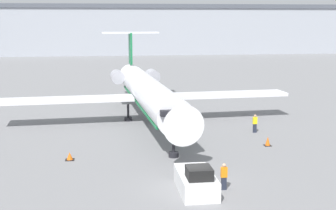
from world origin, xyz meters
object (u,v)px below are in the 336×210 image
traffic_cone_right (268,141)px  worker_by_wing (255,123)px  worker_near_tug (224,176)px  traffic_cone_left (70,156)px  airplane_main (148,92)px  pushback_tug (196,181)px

traffic_cone_right → worker_by_wing: bearing=85.2°
worker_near_tug → traffic_cone_right: 11.66m
worker_by_wing → traffic_cone_right: (-0.40, -4.77, -0.54)m
traffic_cone_right → traffic_cone_left: bearing=-173.4°
airplane_main → traffic_cone_right: bearing=-48.9°
airplane_main → traffic_cone_right: (9.33, -10.71, -2.88)m
pushback_tug → traffic_cone_right: 12.81m
worker_near_tug → worker_by_wing: (6.79, 14.51, 0.02)m
worker_by_wing → traffic_cone_right: bearing=-94.8°
pushback_tug → worker_near_tug: 1.84m
worker_by_wing → traffic_cone_left: bearing=-158.5°
pushback_tug → worker_near_tug: bearing=3.1°
traffic_cone_left → traffic_cone_right: size_ratio=0.84×
airplane_main → worker_near_tug: 20.79m
airplane_main → pushback_tug: airplane_main is taller
pushback_tug → worker_by_wing: bearing=59.5°
pushback_tug → traffic_cone_left: 11.53m
traffic_cone_left → traffic_cone_right: 16.69m
pushback_tug → traffic_cone_right: size_ratio=5.57×
pushback_tug → worker_near_tug: size_ratio=2.58×
worker_near_tug → airplane_main: bearing=98.2°
airplane_main → worker_near_tug: bearing=-81.8°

